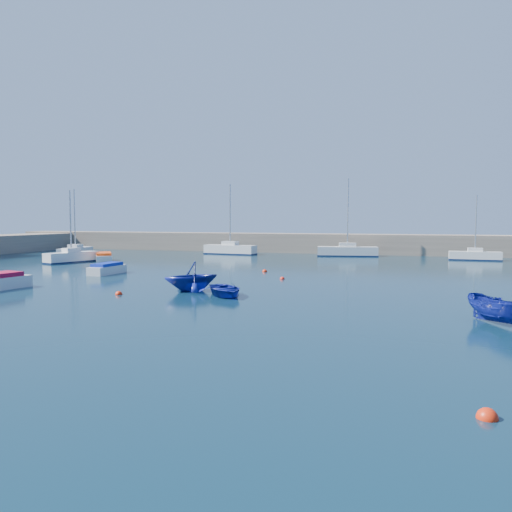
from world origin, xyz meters
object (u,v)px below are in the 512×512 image
(sailboat_5, at_px, (230,249))
(motorboat_1, at_px, (107,269))
(sailboat_7, at_px, (475,255))
(dinghy_left, at_px, (191,276))
(sailboat_4, at_px, (76,251))
(sailboat_6, at_px, (347,251))
(motorboat_2, at_px, (104,257))
(dinghy_center, at_px, (224,290))
(sailboat_3, at_px, (71,257))
(dinghy_right, at_px, (498,310))

(sailboat_5, height_order, motorboat_1, sailboat_5)
(sailboat_7, relative_size, dinghy_left, 2.04)
(sailboat_7, xyz_separation_m, dinghy_left, (-19.82, -31.47, 0.38))
(sailboat_4, distance_m, sailboat_6, 33.98)
(motorboat_2, height_order, dinghy_left, dinghy_left)
(motorboat_2, bearing_deg, sailboat_5, 20.25)
(sailboat_4, relative_size, dinghy_center, 2.26)
(sailboat_6, height_order, motorboat_2, sailboat_6)
(sailboat_3, height_order, sailboat_6, sailboat_6)
(sailboat_7, relative_size, motorboat_1, 1.89)
(dinghy_left, bearing_deg, motorboat_1, -168.39)
(sailboat_7, height_order, dinghy_left, sailboat_7)
(sailboat_3, xyz_separation_m, dinghy_left, (21.27, -15.21, 0.32))
(sailboat_5, xyz_separation_m, sailboat_7, (29.48, -0.55, -0.13))
(sailboat_5, xyz_separation_m, dinghy_right, (26.85, -37.08, -0.03))
(sailboat_5, relative_size, sailboat_6, 0.95)
(sailboat_5, distance_m, sailboat_7, 29.49)
(sailboat_4, bearing_deg, dinghy_left, -52.74)
(dinghy_right, bearing_deg, dinghy_center, 128.80)
(sailboat_5, bearing_deg, dinghy_right, -138.59)
(motorboat_1, xyz_separation_m, dinghy_center, (13.80, -8.09, -0.06))
(dinghy_center, bearing_deg, sailboat_7, 24.99)
(sailboat_3, distance_m, motorboat_2, 3.36)
(motorboat_2, xyz_separation_m, dinghy_center, (21.79, -18.96, -0.07))
(dinghy_center, bearing_deg, motorboat_2, 101.41)
(dinghy_left, bearing_deg, sailboat_4, -177.39)
(sailboat_5, bearing_deg, sailboat_3, 150.88)
(sailboat_4, height_order, motorboat_1, sailboat_4)
(sailboat_5, height_order, sailboat_6, sailboat_6)
(sailboat_3, xyz_separation_m, motorboat_1, (10.26, -8.41, -0.17))
(sailboat_4, bearing_deg, dinghy_right, -44.68)
(sailboat_7, bearing_deg, sailboat_4, 99.76)
(sailboat_4, relative_size, sailboat_6, 0.86)
(sailboat_4, distance_m, dinghy_right, 52.53)
(sailboat_5, height_order, dinghy_left, sailboat_5)
(sailboat_5, relative_size, dinghy_right, 2.75)
(sailboat_3, relative_size, sailboat_4, 0.92)
(sailboat_5, height_order, dinghy_center, sailboat_5)
(sailboat_3, bearing_deg, dinghy_left, -17.58)
(dinghy_center, bearing_deg, dinghy_left, 117.67)
(sailboat_6, bearing_deg, dinghy_right, -173.74)
(motorboat_1, xyz_separation_m, dinghy_left, (11.01, -6.80, 0.49))
(sailboat_4, bearing_deg, dinghy_center, -51.49)
(motorboat_2, relative_size, dinghy_right, 1.40)
(sailboat_6, height_order, dinghy_center, sailboat_6)
(sailboat_3, relative_size, dinghy_center, 2.08)
(dinghy_center, xyz_separation_m, dinghy_left, (-2.80, 1.29, 0.55))
(dinghy_right, bearing_deg, sailboat_6, 70.54)
(sailboat_4, height_order, sailboat_5, sailboat_5)
(motorboat_1, height_order, dinghy_left, dinghy_left)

